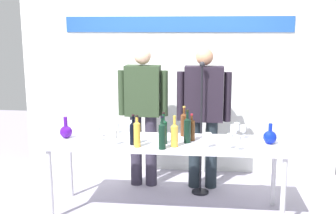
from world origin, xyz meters
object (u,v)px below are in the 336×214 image
(wine_bottle_2, at_px, (133,132))
(wine_glass_left_2, at_px, (114,134))
(wine_bottle_3, at_px, (187,129))
(wine_glass_left_1, at_px, (97,131))
(wine_bottle_0, at_px, (164,131))
(wine_bottle_5, at_px, (192,129))
(microphone_stand, at_px, (201,150))
(wine_glass_right_4, at_px, (234,129))
(display_table, at_px, (166,147))
(decanter_blue_right, at_px, (270,137))
(wine_bottle_4, at_px, (162,135))
(presenter_right, at_px, (204,109))
(decanter_blue_left, at_px, (66,131))
(wine_glass_right_0, at_px, (208,137))
(wine_glass_left_0, at_px, (98,129))
(wine_glass_left_3, at_px, (116,126))
(wine_glass_right_2, at_px, (237,140))
(wine_bottle_1, at_px, (184,123))
(wine_glass_left_4, at_px, (131,124))
(wine_glass_right_1, at_px, (243,129))
(presenter_left, at_px, (143,108))
(wine_bottle_7, at_px, (174,134))
(wine_glass_right_5, at_px, (230,138))

(wine_bottle_2, bearing_deg, wine_glass_left_2, -171.15)
(wine_bottle_3, relative_size, wine_glass_left_1, 2.21)
(wine_bottle_0, relative_size, wine_bottle_5, 1.15)
(wine_bottle_3, distance_m, microphone_stand, 0.71)
(wine_glass_right_4, bearing_deg, display_table, -171.37)
(decanter_blue_right, xyz_separation_m, wine_bottle_4, (-1.05, -0.29, 0.07))
(presenter_right, distance_m, wine_glass_right_4, 0.71)
(decanter_blue_left, distance_m, wine_glass_right_0, 1.50)
(display_table, xyz_separation_m, wine_glass_left_0, (-0.74, 0.07, 0.15))
(wine_glass_left_3, xyz_separation_m, wine_glass_right_2, (1.29, -0.51, 0.02))
(decanter_blue_right, bearing_deg, wine_glass_left_2, -172.79)
(wine_glass_right_0, bearing_deg, wine_glass_left_0, 167.55)
(wine_bottle_1, xyz_separation_m, wine_glass_left_0, (-0.90, -0.16, -0.04))
(wine_glass_left_4, xyz_separation_m, wine_glass_right_2, (1.11, -0.48, -0.01))
(wine_bottle_2, distance_m, wine_glass_right_2, 1.02)
(wine_glass_left_4, distance_m, wine_glass_right_4, 1.10)
(presenter_right, relative_size, wine_glass_right_1, 11.72)
(presenter_left, distance_m, wine_glass_right_0, 1.21)
(presenter_right, relative_size, wine_glass_left_3, 13.56)
(decanter_blue_left, xyz_separation_m, wine_glass_right_4, (1.75, 0.09, 0.04))
(wine_glass_left_4, bearing_deg, wine_bottle_5, -13.62)
(presenter_right, height_order, wine_glass_right_2, presenter_right)
(presenter_right, relative_size, wine_bottle_5, 6.04)
(display_table, height_order, wine_glass_right_2, wine_glass_right_2)
(wine_bottle_4, height_order, wine_glass_left_4, wine_bottle_4)
(wine_bottle_7, height_order, wine_glass_left_0, wine_bottle_7)
(wine_bottle_0, xyz_separation_m, wine_glass_left_4, (-0.40, 0.31, -0.02))
(decanter_blue_left, height_order, wine_bottle_2, wine_bottle_2)
(wine_glass_left_2, height_order, wine_glass_right_0, wine_glass_left_2)
(wine_glass_left_0, bearing_deg, wine_glass_right_1, 3.83)
(wine_bottle_3, relative_size, wine_glass_right_5, 2.24)
(wine_bottle_7, height_order, wine_glass_left_3, wine_bottle_7)
(wine_bottle_0, relative_size, wine_glass_right_2, 2.22)
(wine_glass_right_1, bearing_deg, wine_bottle_2, -163.35)
(wine_glass_right_0, xyz_separation_m, wine_glass_right_4, (0.26, 0.29, 0.01))
(wine_bottle_4, relative_size, wine_glass_left_0, 2.35)
(presenter_right, relative_size, wine_glass_left_4, 10.76)
(decanter_blue_right, xyz_separation_m, presenter_right, (-0.67, 0.72, 0.13))
(wine_glass_right_4, bearing_deg, wine_glass_left_3, 173.61)
(wine_bottle_4, bearing_deg, wine_glass_left_0, 154.24)
(wine_bottle_2, relative_size, wine_glass_right_2, 2.10)
(wine_glass_right_1, height_order, wine_glass_right_2, same)
(wine_glass_right_4, bearing_deg, wine_bottle_5, -173.44)
(presenter_left, xyz_separation_m, wine_glass_left_1, (-0.34, -0.82, -0.09))
(decanter_blue_left, bearing_deg, wine_glass_right_0, -7.48)
(decanter_blue_right, bearing_deg, presenter_right, 133.08)
(wine_glass_left_2, height_order, wine_glass_right_5, wine_glass_left_2)
(display_table, bearing_deg, wine_glass_left_0, 174.53)
(wine_bottle_5, relative_size, wine_glass_right_2, 1.93)
(presenter_left, relative_size, wine_bottle_5, 6.06)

